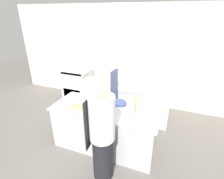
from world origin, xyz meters
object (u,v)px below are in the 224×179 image
bottle_olive_oil (106,103)px  cup (109,103)px  oven_range (78,84)px  chef_at_prep_near (102,135)px  bowl_mixing_large (147,123)px  bottle_vinegar (134,106)px  stockpot (161,89)px  chef_at_stove (107,93)px  bottle_wine (133,111)px  bowl_ceramic_blue (120,103)px  bowl_prep_small (98,102)px

bottle_olive_oil → cup: size_ratio=2.70×
oven_range → chef_at_prep_near: bearing=-51.5°
bottle_olive_oil → bowl_mixing_large: 0.89m
bottle_vinegar → stockpot: bottle_vinegar is taller
chef_at_stove → cup: (0.30, -0.60, 0.10)m
oven_range → cup: 2.36m
oven_range → bottle_wine: bearing=-38.9°
chef_at_prep_near → bottle_vinegar: (0.30, 0.76, 0.16)m
bottle_vinegar → bowl_mixing_large: (0.30, -0.32, -0.09)m
cup → stockpot: 1.31m
bottle_wine → bowl_ceramic_blue: (-0.34, 0.33, -0.08)m
oven_range → chef_at_stove: size_ratio=0.57×
chef_at_prep_near → bottle_wine: bearing=-31.7°
chef_at_stove → bowl_mixing_large: size_ratio=8.70×
bowl_mixing_large → bowl_ceramic_blue: bowl_mixing_large is taller
bowl_mixing_large → bottle_olive_oil: bearing=161.3°
chef_at_prep_near → stockpot: bearing=-24.2°
chef_at_prep_near → stockpot: chef_at_prep_near is taller
chef_at_stove → bottle_vinegar: (0.83, -0.69, 0.17)m
chef_at_prep_near → bowl_prep_small: bearing=25.1°
bowl_prep_small → cup: size_ratio=2.29×
bottle_vinegar → bowl_mixing_large: size_ratio=1.61×
bottle_olive_oil → stockpot: size_ratio=1.09×
bowl_prep_small → bottle_olive_oil: bearing=-19.5°
bottle_olive_oil → bowl_mixing_large: bearing=-18.7°
bowl_prep_small → stockpot: stockpot is taller
bowl_ceramic_blue → bowl_prep_small: bearing=-162.4°
chef_at_prep_near → bowl_mixing_large: 0.75m
bottle_olive_oil → stockpot: (0.89, 1.10, -0.02)m
bottle_olive_oil → bowl_prep_small: 0.24m
oven_range → bottle_vinegar: size_ratio=3.10×
oven_range → bottle_vinegar: 2.83m
cup → oven_range: bearing=137.4°
bowl_prep_small → bowl_ceramic_blue: bearing=17.6°
bottle_wine → bowl_prep_small: 0.80m
bowl_prep_small → bowl_ceramic_blue: size_ratio=0.92×
bowl_mixing_large → cup: bearing=153.5°
chef_at_stove → bottle_olive_oil: size_ratio=6.25×
chef_at_prep_near → bottle_wine: 0.71m
chef_at_stove → bottle_olive_oil: (0.29, -0.73, 0.15)m
stockpot → bowl_prep_small: bearing=-137.5°
bottle_vinegar → bowl_mixing_large: bottle_vinegar is taller
bottle_wine → bowl_mixing_large: bearing=-30.7°
chef_at_prep_near → chef_at_stove: size_ratio=1.01×
bottle_wine → bowl_ceramic_blue: size_ratio=1.14×
chef_at_stove → bowl_ceramic_blue: (0.50, -0.52, 0.07)m
chef_at_prep_near → cup: size_ratio=17.04×
bowl_ceramic_blue → bottle_vinegar: bearing=-28.1°
bottle_vinegar → bowl_ceramic_blue: 0.38m
bottle_vinegar → bottle_wine: (0.01, -0.15, -0.01)m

